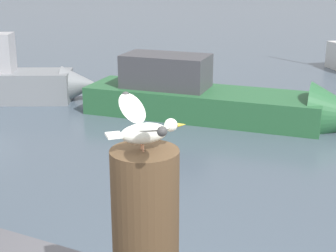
# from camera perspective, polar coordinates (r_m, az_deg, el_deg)

# --- Properties ---
(mooring_post) EXTENTS (0.34, 0.34, 0.96)m
(mooring_post) POSITION_cam_1_polar(r_m,az_deg,el_deg) (2.66, -2.47, -12.39)
(mooring_post) COLOR #4C3823
(mooring_post) RESTS_ON harbor_quay
(seagull) EXTENTS (0.54, 0.54, 0.21)m
(seagull) POSITION_cam_1_polar(r_m,az_deg,el_deg) (2.42, -2.58, -0.06)
(seagull) COLOR tan
(seagull) RESTS_ON mooring_post
(boat_green) EXTENTS (5.97, 1.94, 1.57)m
(boat_green) POSITION_cam_1_polar(r_m,az_deg,el_deg) (10.74, 6.76, 2.81)
(boat_green) COLOR #2D6B3D
(boat_green) RESTS_ON ground_plane
(boat_grey) EXTENTS (3.94, 2.65, 1.64)m
(boat_grey) POSITION_cam_1_polar(r_m,az_deg,el_deg) (12.64, -16.65, 4.81)
(boat_grey) COLOR gray
(boat_grey) RESTS_ON ground_plane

